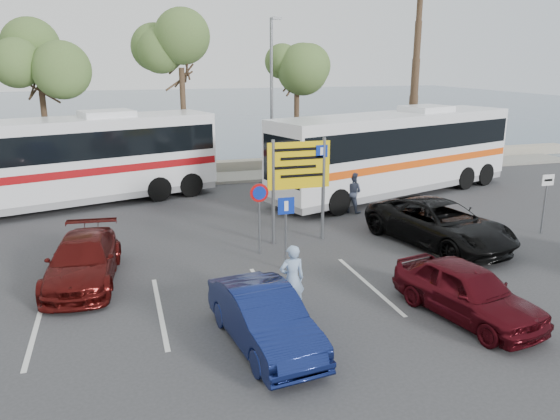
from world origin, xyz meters
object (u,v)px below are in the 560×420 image
object	(u,v)px
street_lamp_right	(272,91)
coach_bus_right	(395,155)
pedestrian_far	(352,192)
suv_black	(440,223)
car_red	(467,291)
direction_sign	(299,173)
car_maroon	(83,261)
coach_bus_left	(65,164)
pedestrian_near	(292,279)
car_blue	(264,318)

from	to	relation	value
street_lamp_right	coach_bus_right	xyz separation A→B (m)	(4.50, -5.03, -2.73)
pedestrian_far	suv_black	bearing A→B (deg)	152.89
car_red	coach_bus_right	bearing A→B (deg)	57.27
street_lamp_right	car_red	distance (m)	17.46
direction_sign	car_maroon	bearing A→B (deg)	-166.38
coach_bus_left	pedestrian_near	size ratio (longest dim) A/B	7.41
car_maroon	suv_black	distance (m)	11.51
street_lamp_right	coach_bus_left	xyz separation A→B (m)	(-10.01, -3.02, -2.74)
car_red	car_maroon	bearing A→B (deg)	138.62
suv_black	direction_sign	bearing A→B (deg)	145.13
coach_bus_right	pedestrian_far	bearing A→B (deg)	-143.23
pedestrian_near	car_red	bearing A→B (deg)	158.62
car_red	suv_black	world-z (taller)	suv_black
coach_bus_right	suv_black	world-z (taller)	coach_bus_right
direction_sign	pedestrian_near	world-z (taller)	direction_sign
direction_sign	pedestrian_far	size ratio (longest dim) A/B	2.11
coach_bus_right	car_maroon	bearing A→B (deg)	-152.62
direction_sign	car_maroon	size ratio (longest dim) A/B	0.80
coach_bus_left	coach_bus_right	size ratio (longest dim) A/B	1.00
coach_bus_right	car_blue	xyz separation A→B (m)	(-9.50, -11.89, -1.21)
pedestrian_near	pedestrian_far	distance (m)	9.66
direction_sign	suv_black	distance (m)	5.10
pedestrian_near	pedestrian_far	size ratio (longest dim) A/B	1.04
car_red	direction_sign	bearing A→B (deg)	94.83
car_blue	car_maroon	bearing A→B (deg)	121.57
direction_sign	car_red	world-z (taller)	direction_sign
suv_black	pedestrian_near	size ratio (longest dim) A/B	3.07
direction_sign	suv_black	size ratio (longest dim) A/B	0.66
car_red	coach_bus_left	bearing A→B (deg)	113.24
car_maroon	car_red	world-z (taller)	car_red
coach_bus_right	car_blue	world-z (taller)	coach_bus_right
car_maroon	direction_sign	bearing A→B (deg)	19.38
coach_bus_left	pedestrian_near	world-z (taller)	coach_bus_left
coach_bus_left	car_blue	size ratio (longest dim) A/B	3.29
direction_sign	coach_bus_right	world-z (taller)	coach_bus_right
car_blue	car_red	xyz separation A→B (m)	(5.11, -0.10, 0.03)
direction_sign	suv_black	xyz separation A→B (m)	(4.51, -1.70, -1.67)
car_blue	pedestrian_near	size ratio (longest dim) A/B	2.25
car_maroon	pedestrian_far	size ratio (longest dim) A/B	2.64
coach_bus_right	car_red	bearing A→B (deg)	-110.11
car_red	suv_black	bearing A→B (deg)	51.73
street_lamp_right	suv_black	size ratio (longest dim) A/B	1.47
car_maroon	pedestrian_far	world-z (taller)	pedestrian_far
direction_sign	suv_black	bearing A→B (deg)	-20.64
pedestrian_near	coach_bus_right	bearing A→B (deg)	-129.63
car_maroon	pedestrian_far	xyz separation A→B (m)	(10.33, 4.62, 0.20)
direction_sign	coach_bus_right	bearing A→B (deg)	39.18
car_blue	street_lamp_right	bearing A→B (deg)	65.85
direction_sign	car_red	bearing A→B (deg)	-72.54
direction_sign	pedestrian_near	size ratio (longest dim) A/B	2.03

